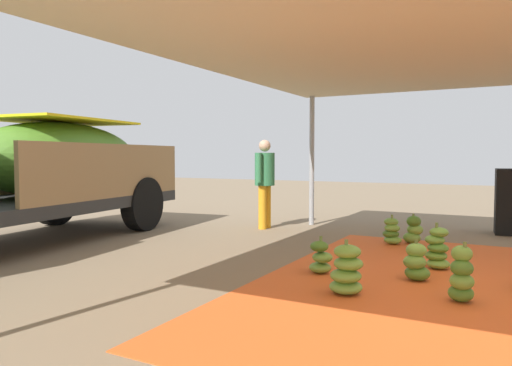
% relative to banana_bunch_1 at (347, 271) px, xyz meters
% --- Properties ---
extents(ground_plane, '(40.00, 40.00, 0.00)m').
position_rel_banana_bunch_1_xyz_m(ground_plane, '(0.69, 1.86, -0.24)').
color(ground_plane, '#7F6B51').
extents(tarp_orange, '(5.77, 4.42, 0.01)m').
position_rel_banana_bunch_1_xyz_m(tarp_orange, '(0.69, -1.14, -0.23)').
color(tarp_orange, '#E05B23').
rests_on(tarp_orange, ground).
extents(tent_canopy, '(8.00, 7.00, 2.66)m').
position_rel_banana_bunch_1_xyz_m(tent_canopy, '(0.69, -1.24, 2.34)').
color(tent_canopy, '#9EA0A5').
rests_on(tent_canopy, ground).
extents(banana_bunch_1, '(0.46, 0.44, 0.55)m').
position_rel_banana_bunch_1_xyz_m(banana_bunch_1, '(0.00, 0.00, 0.00)').
color(banana_bunch_1, '#75A83D').
rests_on(banana_bunch_1, tarp_orange).
extents(banana_bunch_2, '(0.31, 0.27, 0.58)m').
position_rel_banana_bunch_1_xyz_m(banana_bunch_2, '(0.25, -1.04, 0.02)').
color(banana_bunch_2, '#518428').
rests_on(banana_bunch_2, tarp_orange).
extents(banana_bunch_3, '(0.39, 0.40, 0.57)m').
position_rel_banana_bunch_1_xyz_m(banana_bunch_3, '(1.60, -0.65, 0.01)').
color(banana_bunch_3, '#75A83D').
rests_on(banana_bunch_3, tarp_orange).
extents(banana_bunch_5, '(0.35, 0.35, 0.45)m').
position_rel_banana_bunch_1_xyz_m(banana_bunch_5, '(0.89, -0.52, -0.04)').
color(banana_bunch_5, '#518428').
rests_on(banana_bunch_5, tarp_orange).
extents(banana_bunch_7, '(0.35, 0.36, 0.44)m').
position_rel_banana_bunch_1_xyz_m(banana_bunch_7, '(0.68, 0.53, -0.05)').
color(banana_bunch_7, '#75A83D').
rests_on(banana_bunch_7, tarp_orange).
extents(banana_bunch_9, '(0.35, 0.37, 0.48)m').
position_rel_banana_bunch_1_xyz_m(banana_bunch_9, '(3.22, -0.07, -0.02)').
color(banana_bunch_9, '#6B9E38').
rests_on(banana_bunch_9, tarp_orange).
extents(banana_bunch_11, '(0.38, 0.39, 0.47)m').
position_rel_banana_bunch_1_xyz_m(banana_bunch_11, '(3.03, 0.22, -0.04)').
color(banana_bunch_11, '#75A83D').
rests_on(banana_bunch_11, tarp_orange).
extents(worker_0, '(0.63, 0.38, 1.71)m').
position_rel_banana_bunch_1_xyz_m(worker_0, '(3.59, 2.77, 0.76)').
color(worker_0, orange).
rests_on(worker_0, ground).
extents(speaker_stack, '(0.61, 0.45, 1.17)m').
position_rel_banana_bunch_1_xyz_m(speaker_stack, '(5.05, -1.37, 0.35)').
color(speaker_stack, black).
rests_on(speaker_stack, ground).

